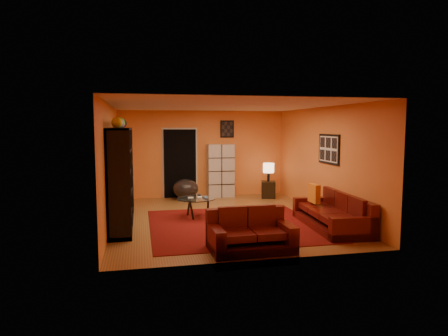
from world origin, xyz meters
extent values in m
plane|color=brown|center=(0.00, 0.00, 0.00)|extent=(6.00, 6.00, 0.00)
plane|color=white|center=(0.00, 0.00, 2.60)|extent=(6.00, 6.00, 0.00)
plane|color=orange|center=(0.00, 3.00, 1.30)|extent=(6.00, 0.00, 6.00)
plane|color=orange|center=(0.00, -3.00, 1.30)|extent=(6.00, 0.00, 6.00)
plane|color=orange|center=(-2.50, 0.00, 1.30)|extent=(0.00, 6.00, 6.00)
plane|color=orange|center=(2.50, 0.00, 1.30)|extent=(0.00, 6.00, 6.00)
cube|color=#520A09|center=(0.10, -0.70, 0.01)|extent=(3.60, 3.60, 0.01)
cube|color=black|center=(-0.70, 2.96, 1.02)|extent=(0.95, 0.10, 2.04)
cube|color=black|center=(2.48, -0.30, 1.60)|extent=(0.03, 1.00, 0.70)
cube|color=black|center=(0.75, 2.98, 2.05)|extent=(0.42, 0.03, 0.52)
cube|color=black|center=(-2.27, 0.00, 1.05)|extent=(0.45, 3.00, 2.10)
imported|color=black|center=(-2.23, -0.10, 1.01)|extent=(1.01, 0.13, 0.58)
cube|color=#460A09|center=(2.05, -1.32, 0.16)|extent=(1.07, 2.32, 0.32)
cube|color=#460A09|center=(2.42, -1.34, 0.42)|extent=(0.32, 2.27, 0.85)
cube|color=#460A09|center=(1.99, -2.36, 0.31)|extent=(0.94, 0.24, 0.62)
cube|color=#460A09|center=(2.11, -0.28, 0.31)|extent=(0.94, 0.24, 0.62)
cube|color=#460A09|center=(1.97, -1.95, 0.47)|extent=(0.74, 0.66, 0.12)
cube|color=#460A09|center=(2.01, -1.32, 0.47)|extent=(0.74, 0.66, 0.12)
cube|color=#460A09|center=(2.05, -0.68, 0.47)|extent=(0.74, 0.66, 0.12)
cube|color=#460A09|center=(-0.04, -2.50, 0.16)|extent=(1.45, 0.90, 0.32)
cube|color=#460A09|center=(-0.05, -2.16, 0.42)|extent=(1.43, 0.22, 0.85)
cube|color=#460A09|center=(0.58, -2.48, 0.31)|extent=(0.21, 0.86, 0.62)
cube|color=#460A09|center=(-0.66, -2.52, 0.31)|extent=(0.21, 0.86, 0.62)
cube|color=#460A09|center=(0.23, -2.53, 0.47)|extent=(0.53, 0.65, 0.12)
cube|color=#460A09|center=(-0.30, -2.55, 0.47)|extent=(0.53, 0.65, 0.12)
cube|color=orange|center=(1.95, -0.69, 0.63)|extent=(0.12, 0.42, 0.42)
cylinder|color=silver|center=(-0.61, 0.19, 0.45)|extent=(0.90, 0.90, 0.02)
cylinder|color=black|center=(-0.33, 0.19, 0.23)|extent=(0.05, 0.05, 0.43)
cylinder|color=black|center=(-0.75, 0.43, 0.23)|extent=(0.05, 0.05, 0.43)
cylinder|color=black|center=(-0.74, -0.06, 0.23)|extent=(0.05, 0.05, 0.43)
cube|color=beige|center=(0.51, 2.80, 0.80)|extent=(0.80, 0.37, 1.59)
cylinder|color=black|center=(-0.59, 2.50, 0.02)|extent=(0.44, 0.44, 0.03)
cylinder|color=black|center=(-0.59, 2.50, 0.10)|extent=(0.06, 0.06, 0.15)
ellipsoid|color=#453D3D|center=(-0.59, 2.50, 0.33)|extent=(0.74, 0.74, 0.56)
cube|color=black|center=(1.86, 2.30, 0.25)|extent=(0.49, 0.49, 0.50)
cylinder|color=black|center=(1.86, 2.30, 0.63)|extent=(0.08, 0.08, 0.26)
cylinder|color=#ECB982|center=(1.86, 2.30, 0.90)|extent=(0.33, 0.33, 0.28)
camera|label=1|loc=(-1.88, -8.94, 2.14)|focal=32.00mm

